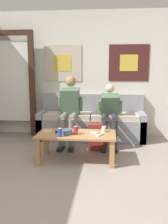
{
  "coord_description": "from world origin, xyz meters",
  "views": [
    {
      "loc": [
        0.55,
        -2.44,
        1.39
      ],
      "look_at": [
        0.15,
        1.64,
        0.68
      ],
      "focal_mm": 40.0,
      "sensor_mm": 36.0,
      "label": 1
    }
  ],
  "objects": [
    {
      "name": "ceramic_bowl",
      "position": [
        -0.06,
        1.13,
        0.47
      ],
      "size": [
        0.17,
        0.17,
        0.08
      ],
      "color": "#475B75",
      "rests_on": "coffee_table"
    },
    {
      "name": "ground_plane",
      "position": [
        0.0,
        0.0,
        0.0
      ],
      "size": [
        18.0,
        18.0,
        0.0
      ],
      "primitive_type": "plane",
      "color": "gray"
    },
    {
      "name": "couch",
      "position": [
        0.22,
        2.45,
        0.31
      ],
      "size": [
        2.08,
        0.68,
        0.88
      ],
      "color": "gray",
      "rests_on": "ground_plane"
    },
    {
      "name": "drink_can_red",
      "position": [
        0.07,
        1.14,
        0.49
      ],
      "size": [
        0.07,
        0.07,
        0.12
      ],
      "color": "maroon",
      "rests_on": "coffee_table"
    },
    {
      "name": "drink_can_blue",
      "position": [
        -0.14,
        1.0,
        0.49
      ],
      "size": [
        0.07,
        0.07,
        0.12
      ],
      "color": "#28479E",
      "rests_on": "coffee_table"
    },
    {
      "name": "wall_back",
      "position": [
        0.0,
        2.78,
        1.28
      ],
      "size": [
        10.0,
        0.07,
        2.55
      ],
      "color": "silver",
      "rests_on": "ground_plane"
    },
    {
      "name": "game_controller_far_center",
      "position": [
        -0.39,
        1.28,
        0.44
      ],
      "size": [
        0.15,
        0.08,
        0.03
      ],
      "color": "white",
      "rests_on": "coffee_table"
    },
    {
      "name": "coffee_table",
      "position": [
        0.08,
        1.2,
        0.35
      ],
      "size": [
        1.18,
        0.6,
        0.42
      ],
      "color": "#B27F4C",
      "rests_on": "ground_plane"
    },
    {
      "name": "pillar_candle",
      "position": [
        0.49,
        1.33,
        0.47
      ],
      "size": [
        0.07,
        0.07,
        0.1
      ],
      "color": "silver",
      "rests_on": "coffee_table"
    },
    {
      "name": "game_controller_near_left",
      "position": [
        0.34,
        1.23,
        0.44
      ],
      "size": [
        0.13,
        0.13,
        0.03
      ],
      "color": "white",
      "rests_on": "coffee_table"
    },
    {
      "name": "door_frame",
      "position": [
        -1.46,
        2.56,
        1.2
      ],
      "size": [
        1.0,
        0.1,
        2.15
      ],
      "color": "#382319",
      "rests_on": "ground_plane"
    },
    {
      "name": "backpack",
      "position": [
        0.38,
        1.78,
        0.22
      ],
      "size": [
        0.33,
        0.3,
        0.45
      ],
      "color": "maroon",
      "rests_on": "ground_plane"
    },
    {
      "name": "game_controller_near_right",
      "position": [
        0.44,
        1.1,
        0.44
      ],
      "size": [
        0.11,
        0.14,
        0.03
      ],
      "color": "white",
      "rests_on": "coffee_table"
    },
    {
      "name": "person_seated_adult",
      "position": [
        -0.17,
        2.08,
        0.69
      ],
      "size": [
        0.47,
        0.85,
        1.26
      ],
      "color": "gray",
      "rests_on": "ground_plane"
    },
    {
      "name": "cell_phone",
      "position": [
        -0.23,
        1.24,
        0.43
      ],
      "size": [
        0.08,
        0.14,
        0.01
      ],
      "color": "black",
      "rests_on": "coffee_table"
    },
    {
      "name": "person_seated_teen",
      "position": [
        0.58,
        2.07,
        0.61
      ],
      "size": [
        0.47,
        0.84,
        1.11
      ],
      "color": "#2D2D33",
      "rests_on": "ground_plane"
    }
  ]
}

